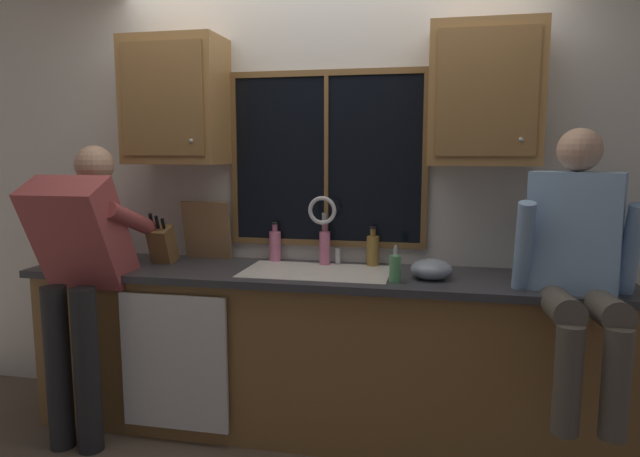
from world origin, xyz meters
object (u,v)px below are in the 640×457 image
Objects in this scene: mixing_bowl at (432,269)px; bottle_green_glass at (325,247)px; soap_dispenser at (395,268)px; bottle_amber_small at (275,245)px; cutting_board at (207,230)px; knife_block at (163,245)px; person_standing at (80,264)px; person_sitting_on_counter at (578,256)px; bottle_tall_clear at (373,250)px.

bottle_green_glass is at bearing 158.70° from mixing_bowl.
mixing_bowl is 0.85× the size of bottle_green_glass.
bottle_amber_small is at bearing 151.50° from soap_dispenser.
mixing_bowl is at bearing -10.83° from cutting_board.
knife_block is 0.66m from bottle_amber_small.
person_standing is 2.48m from person_sitting_on_counter.
mixing_bowl is at bearing -3.16° from knife_block.
cutting_board is at bearing 178.52° from bottle_green_glass.
person_sitting_on_counter is 1.10m from bottle_tall_clear.
soap_dispenser is (-0.18, -0.12, 0.02)m from mixing_bowl.
bottle_amber_small is (-1.57, 0.51, -0.09)m from person_sitting_on_counter.
bottle_amber_small is (0.42, 0.03, -0.08)m from cutting_board.
person_standing is 1.33m from bottle_green_glass.
bottle_amber_small is at bearing 17.59° from knife_block.
bottle_green_glass reaches higher than soap_dispenser.
person_standing is at bearing -147.24° from bottle_amber_small.
bottle_tall_clear is at bearing 112.11° from soap_dispenser.
knife_block is 1.39m from soap_dispenser.
knife_block is at bearing -170.75° from bottle_green_glass.
person_sitting_on_counter reaches higher than soap_dispenser.
person_sitting_on_counter is 0.70m from mixing_bowl.
cutting_board is at bearing 48.96° from person_standing.
person_sitting_on_counter reaches higher than mixing_bowl.
bottle_tall_clear is (-0.98, 0.49, -0.09)m from person_sitting_on_counter.
soap_dispenser is (-0.83, 0.10, -0.11)m from person_sitting_on_counter.
knife_block is at bearing 171.96° from person_sitting_on_counter.
person_sitting_on_counter reaches higher than bottle_green_glass.
cutting_board is 1.54× the size of bottle_amber_small.
person_sitting_on_counter is 4.96× the size of bottle_green_glass.
cutting_board is (0.21, 0.17, 0.07)m from knife_block.
person_sitting_on_counter reaches higher than cutting_board.
mixing_bowl is 0.22m from soap_dispenser.
cutting_board is 1.42× the size of bottle_green_glass.
person_sitting_on_counter is 5.83× the size of mixing_bowl.
bottle_amber_small is (-0.75, 0.41, 0.02)m from soap_dispenser.
soap_dispenser is 0.85m from bottle_amber_small.
cutting_board is 1.38m from mixing_bowl.
knife_block is 1.37× the size of bottle_amber_small.
bottle_amber_small is (0.91, 0.58, 0.04)m from person_standing.
bottle_tall_clear is (1.22, 0.18, -0.02)m from knife_block.
person_standing is at bearing -156.22° from bottle_green_glass.
cutting_board is 1.01m from bottle_tall_clear.
bottle_tall_clear is at bearing 8.44° from knife_block.
cutting_board reaches higher than knife_block.
mixing_bowl is 0.66m from bottle_green_glass.
person_sitting_on_counter is at bearing -7.22° from soap_dispenser.
cutting_board is 0.43m from bottle_amber_small.
knife_block reaches higher than bottle_amber_small.
soap_dispenser is 0.56m from bottle_green_glass.
person_standing is 1.60m from bottle_tall_clear.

